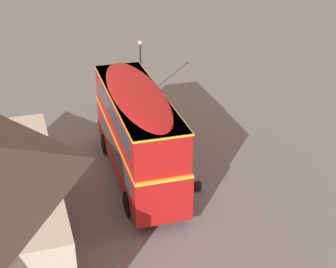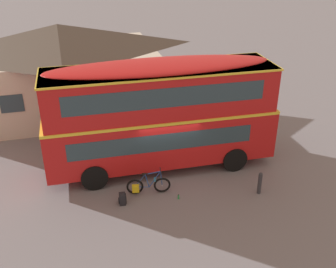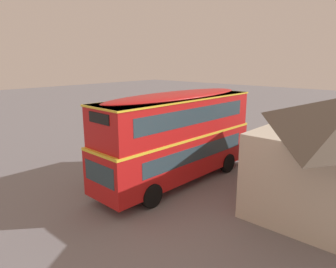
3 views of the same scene
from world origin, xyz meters
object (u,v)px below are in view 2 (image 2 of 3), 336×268
Objects in this scene: water_bottle_green_metal at (178,197)px; kerb_bollard at (260,183)px; double_decker_bus at (161,111)px; backpack_on_ground at (122,198)px; touring_bicycle at (147,186)px.

kerb_bollard is (3.24, -0.47, 0.40)m from water_bottle_green_metal.
double_decker_bus is 19.37× the size of backpack_on_ground.
touring_bicycle is at bearing 21.57° from backpack_on_ground.
kerb_bollard is at bearing -8.28° from water_bottle_green_metal.
backpack_on_ground is (-2.16, -2.41, -2.38)m from double_decker_bus.
kerb_bollard is (5.42, -0.74, 0.24)m from backpack_on_ground.
water_bottle_green_metal is 3.30m from kerb_bollard.
touring_bicycle is 8.52× the size of water_bottle_green_metal.
touring_bicycle is 1.82× the size of kerb_bollard.
touring_bicycle reaches higher than water_bottle_green_metal.
kerb_bollard reaches higher than water_bottle_green_metal.
water_bottle_green_metal is (2.18, -0.26, -0.17)m from backpack_on_ground.
double_decker_bus is at bearing 61.36° from touring_bicycle.
touring_bicycle is at bearing 148.20° from water_bottle_green_metal.
backpack_on_ground is 0.52× the size of kerb_bollard.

